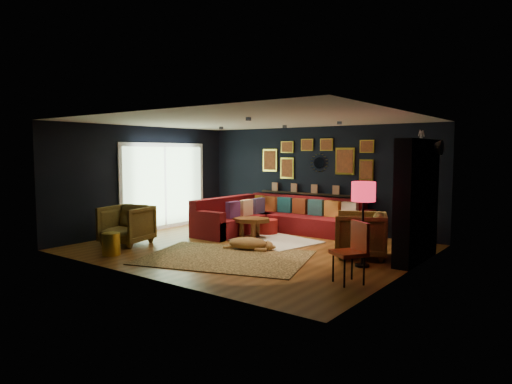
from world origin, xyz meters
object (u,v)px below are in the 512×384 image
Objects in this scene: pouf at (267,226)px; floor_lamp at (363,196)px; gold_stool at (111,244)px; orange_chair at (353,247)px; sectional at (275,219)px; dog at (248,241)px; armchair_right at (361,232)px; coffee_table at (252,222)px; armchair_left at (127,223)px.

floor_lamp reaches higher than pouf.
pouf is 3.77m from gold_stool.
pouf is 3.63m from floor_lamp.
orange_chair is 0.64× the size of floor_lamp.
sectional is 3.66× the size of orange_chair.
pouf is at bearing 91.40° from dog.
pouf is at bearing -90.79° from sectional.
armchair_right reaches higher than dog.
armchair_left is (-1.72, -2.14, 0.08)m from coffee_table.
sectional is 3.71× the size of armchair_left.
coffee_table reaches higher than dog.
coffee_table is (0.01, -0.95, 0.06)m from sectional.
coffee_table is 1.29m from dog.
coffee_table is 3.17m from gold_stool.
armchair_left is 4.87m from armchair_right.
gold_stool is 0.46× the size of orange_chair.
armchair_right is at bearing -0.87° from dog.
armchair_left reaches higher than dog.
armchair_left is 2.69m from dog.
coffee_table is 1.15× the size of orange_chair.
sectional reaches higher than coffee_table.
floor_lamp is (-0.30, 1.01, 0.68)m from orange_chair.
dog is at bearing 11.53° from armchair_left.
gold_stool is 2.65m from dog.
sectional is 0.95m from coffee_table.
orange_chair is (0.62, -1.66, 0.08)m from armchair_right.
dog is at bearing 45.97° from gold_stool.
dog is (-2.05, -0.80, -0.28)m from armchair_right.
orange_chair is 0.86× the size of dog.
dog is (2.44, 1.09, -0.27)m from armchair_left.
pouf is 3.28m from armchair_left.
coffee_table is 0.73× the size of floor_lamp.
sectional is 2.14m from dog.
armchair_left is at bearing -90.22° from armchair_right.
coffee_table is at bearing -89.14° from sectional.
armchair_right is (2.77, -0.26, 0.09)m from coffee_table.
armchair_right is at bearing 10.33° from armchair_left.
pouf is at bearing 176.22° from orange_chair.
floor_lamp is (3.10, -0.91, 0.85)m from coffee_table.
armchair_left is 5.12m from orange_chair.
orange_chair is at bearing -36.91° from pouf.
gold_stool is (-3.90, -2.71, -0.25)m from armchair_right.
armchair_right is 1.78m from orange_chair.
gold_stool is 4.65m from orange_chair.
coffee_table is at bearing -88.34° from pouf.
pouf is at bearing 91.66° from coffee_table.
orange_chair is (4.51, 1.04, 0.34)m from gold_stool.
sectional is at bearing 74.22° from gold_stool.
dog is (-2.67, 0.86, -0.36)m from orange_chair.
armchair_left is (-1.71, -3.09, 0.14)m from sectional.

